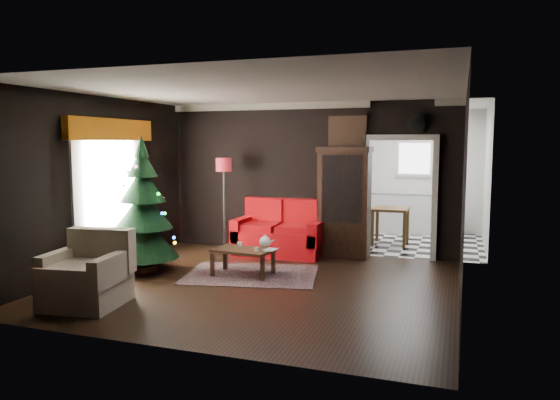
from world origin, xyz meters
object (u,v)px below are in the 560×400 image
(curio_cabinet, at_px, (344,205))
(christmas_tree, at_px, (143,206))
(kitchen_table, at_px, (390,226))
(coffee_table, at_px, (243,262))
(floor_lamp, at_px, (224,208))
(armchair, at_px, (85,270))
(teapot, at_px, (265,241))
(wall_clock, at_px, (416,124))
(loveseat, at_px, (280,228))

(curio_cabinet, xyz_separation_m, christmas_tree, (-2.80, -2.11, 0.10))
(curio_cabinet, xyz_separation_m, kitchen_table, (0.65, 1.43, -0.57))
(christmas_tree, bearing_deg, coffee_table, 9.65)
(floor_lamp, height_order, coffee_table, floor_lamp)
(armchair, xyz_separation_m, teapot, (1.57, 2.27, 0.05))
(kitchen_table, bearing_deg, floor_lamp, -149.06)
(floor_lamp, bearing_deg, armchair, -93.90)
(wall_clock, bearing_deg, kitchen_table, 113.75)
(coffee_table, xyz_separation_m, wall_clock, (2.40, 2.02, 2.17))
(coffee_table, distance_m, wall_clock, 3.81)
(curio_cabinet, distance_m, floor_lamp, 2.26)
(teapot, distance_m, wall_clock, 3.35)
(floor_lamp, distance_m, teapot, 1.90)
(armchair, height_order, kitchen_table, armchair)
(loveseat, bearing_deg, teapot, -80.41)
(armchair, xyz_separation_m, wall_clock, (3.68, 4.07, 1.92))
(curio_cabinet, height_order, kitchen_table, curio_cabinet)
(christmas_tree, height_order, kitchen_table, christmas_tree)
(armchair, distance_m, coffee_table, 2.43)
(loveseat, height_order, christmas_tree, christmas_tree)
(floor_lamp, relative_size, teapot, 9.24)
(coffee_table, relative_size, teapot, 4.41)
(kitchen_table, bearing_deg, curio_cabinet, -114.44)
(loveseat, bearing_deg, floor_lamp, -175.83)
(loveseat, bearing_deg, armchair, -109.90)
(christmas_tree, bearing_deg, loveseat, 48.99)
(teapot, bearing_deg, kitchen_table, 62.90)
(christmas_tree, height_order, teapot, christmas_tree)
(loveseat, height_order, armchair, loveseat)
(coffee_table, bearing_deg, floor_lamp, 123.94)
(armchair, height_order, wall_clock, wall_clock)
(loveseat, distance_m, armchair, 3.91)
(loveseat, xyz_separation_m, teapot, (0.24, -1.40, 0.01))
(loveseat, relative_size, coffee_table, 1.88)
(teapot, bearing_deg, coffee_table, -142.58)
(teapot, xyz_separation_m, wall_clock, (2.11, 1.80, 1.87))
(curio_cabinet, distance_m, coffee_table, 2.32)
(teapot, xyz_separation_m, kitchen_table, (1.56, 3.05, -0.14))
(loveseat, distance_m, teapot, 1.42)
(curio_cabinet, height_order, teapot, curio_cabinet)
(floor_lamp, distance_m, christmas_tree, 1.91)
(christmas_tree, bearing_deg, armchair, -79.91)
(loveseat, bearing_deg, coffee_table, -91.63)
(armchair, bearing_deg, kitchen_table, 52.24)
(christmas_tree, relative_size, coffee_table, 2.33)
(christmas_tree, bearing_deg, curio_cabinet, 37.08)
(curio_cabinet, height_order, floor_lamp, curio_cabinet)
(curio_cabinet, distance_m, armchair, 4.64)
(curio_cabinet, xyz_separation_m, armchair, (-2.48, -3.89, -0.49))
(teapot, bearing_deg, christmas_tree, -165.45)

